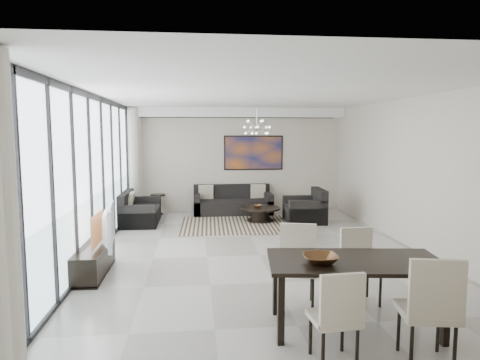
{
  "coord_description": "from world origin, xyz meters",
  "views": [
    {
      "loc": [
        -1.17,
        -7.51,
        2.23
      ],
      "look_at": [
        -0.24,
        1.2,
        1.25
      ],
      "focal_mm": 32.0,
      "sensor_mm": 36.0,
      "label": 1
    }
  ],
  "objects": [
    {
      "name": "room_shell",
      "position": [
        0.46,
        0.0,
        1.45
      ],
      "size": [
        6.0,
        9.0,
        2.9
      ],
      "color": "#A8A39B",
      "rests_on": "ground"
    },
    {
      "name": "window_wall",
      "position": [
        -2.86,
        0.0,
        1.47
      ],
      "size": [
        0.37,
        8.95,
        2.9
      ],
      "color": "silver",
      "rests_on": "floor"
    },
    {
      "name": "soffit",
      "position": [
        0.0,
        4.3,
        2.77
      ],
      "size": [
        5.98,
        0.4,
        0.26
      ],
      "primitive_type": "cube",
      "color": "white",
      "rests_on": "room_shell"
    },
    {
      "name": "painting",
      "position": [
        0.5,
        4.47,
        1.65
      ],
      "size": [
        1.68,
        0.04,
        0.98
      ],
      "primitive_type": "cube",
      "color": "#B05918",
      "rests_on": "room_shell"
    },
    {
      "name": "chandelier",
      "position": [
        0.3,
        2.5,
        2.35
      ],
      "size": [
        0.66,
        0.66,
        0.71
      ],
      "color": "silver",
      "rests_on": "room_shell"
    },
    {
      "name": "rug",
      "position": [
        -0.12,
        2.6,
        0.01
      ],
      "size": [
        2.84,
        2.22,
        0.01
      ],
      "primitive_type": "cube",
      "rotation": [
        0.0,
        0.0,
        -0.03
      ],
      "color": "black",
      "rests_on": "floor"
    },
    {
      "name": "coffee_table",
      "position": [
        0.47,
        2.98,
        0.2
      ],
      "size": [
        1.0,
        1.0,
        0.35
      ],
      "color": "black",
      "rests_on": "floor"
    },
    {
      "name": "bowl_coffee",
      "position": [
        0.4,
        2.97,
        0.38
      ],
      "size": [
        0.26,
        0.26,
        0.07
      ],
      "primitive_type": "imported",
      "rotation": [
        0.0,
        0.0,
        0.18
      ],
      "color": "brown",
      "rests_on": "coffee_table"
    },
    {
      "name": "sofa_main",
      "position": [
        -0.13,
        4.07,
        0.26
      ],
      "size": [
        2.14,
        0.87,
        0.78
      ],
      "color": "black",
      "rests_on": "floor"
    },
    {
      "name": "loveseat",
      "position": [
        -2.55,
        3.05,
        0.26
      ],
      "size": [
        0.87,
        1.55,
        0.78
      ],
      "color": "black",
      "rests_on": "floor"
    },
    {
      "name": "armchair",
      "position": [
        1.59,
        2.76,
        0.28
      ],
      "size": [
        0.96,
        1.01,
        0.83
      ],
      "color": "black",
      "rests_on": "floor"
    },
    {
      "name": "side_table",
      "position": [
        -2.17,
        4.15,
        0.37
      ],
      "size": [
        0.4,
        0.4,
        0.55
      ],
      "color": "black",
      "rests_on": "floor"
    },
    {
      "name": "tv_console",
      "position": [
        -2.76,
        -0.76,
        0.22
      ],
      "size": [
        0.4,
        1.42,
        0.44
      ],
      "primitive_type": "cube",
      "color": "black",
      "rests_on": "floor"
    },
    {
      "name": "television",
      "position": [
        -2.6,
        -0.74,
        0.76
      ],
      "size": [
        0.3,
        1.12,
        0.64
      ],
      "primitive_type": "imported",
      "rotation": [
        0.0,
        0.0,
        1.71
      ],
      "color": "gray",
      "rests_on": "tv_console"
    },
    {
      "name": "dining_table",
      "position": [
        0.62,
        -3.02,
        0.72
      ],
      "size": [
        2.04,
        1.19,
        0.81
      ],
      "color": "black",
      "rests_on": "floor"
    },
    {
      "name": "dining_chair_sw",
      "position": [
        0.16,
        -3.76,
        0.54
      ],
      "size": [
        0.47,
        0.47,
        0.94
      ],
      "color": "beige",
      "rests_on": "floor"
    },
    {
      "name": "dining_chair_se",
      "position": [
        1.03,
        -3.87,
        0.63
      ],
      "size": [
        0.58,
        0.58,
        1.09
      ],
      "color": "beige",
      "rests_on": "floor"
    },
    {
      "name": "dining_chair_nw",
      "position": [
        0.16,
        -2.21,
        0.6
      ],
      "size": [
        0.57,
        0.57,
        1.04
      ],
      "color": "beige",
      "rests_on": "floor"
    },
    {
      "name": "dining_chair_ne",
      "position": [
        0.98,
        -2.22,
        0.56
      ],
      "size": [
        0.48,
        0.48,
        0.97
      ],
      "color": "beige",
      "rests_on": "floor"
    },
    {
      "name": "bowl_dining",
      "position": [
        0.19,
        -3.09,
        0.85
      ],
      "size": [
        0.41,
        0.41,
        0.09
      ],
      "primitive_type": "imported",
      "rotation": [
        0.0,
        0.0,
        -0.07
      ],
      "color": "brown",
      "rests_on": "dining_table"
    }
  ]
}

